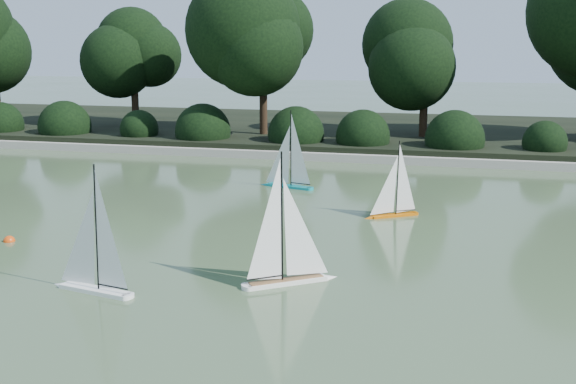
{
  "coord_description": "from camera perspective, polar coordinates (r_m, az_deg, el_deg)",
  "views": [
    {
      "loc": [
        2.09,
        -6.82,
        2.72
      ],
      "look_at": [
        -0.2,
        2.33,
        0.7
      ],
      "focal_mm": 45.0,
      "sensor_mm": 36.0,
      "label": 1
    }
  ],
  "objects": [
    {
      "name": "pond_coping",
      "position": [
        16.18,
        6.47,
        2.66
      ],
      "size": [
        40.0,
        0.35,
        0.18
      ],
      "primitive_type": "cube",
      "color": "gray",
      "rests_on": "ground"
    },
    {
      "name": "race_buoy",
      "position": [
        10.58,
        -21.16,
        -3.65
      ],
      "size": [
        0.16,
        0.16,
        0.16
      ],
      "primitive_type": "sphere",
      "color": "#DB430B",
      "rests_on": "ground"
    },
    {
      "name": "ground",
      "position": [
        7.64,
        -2.82,
        -8.8
      ],
      "size": [
        80.0,
        80.0,
        0.0
      ],
      "primitive_type": "plane",
      "color": "#425533",
      "rests_on": "ground"
    },
    {
      "name": "sailboat_orange",
      "position": [
        11.27,
        8.07,
        -0.96
      ],
      "size": [
        0.84,
        0.61,
        1.27
      ],
      "color": "#D86407",
      "rests_on": "ground"
    },
    {
      "name": "sailboat_teal",
      "position": [
        13.37,
        -0.25,
        1.4
      ],
      "size": [
        1.11,
        0.45,
        1.53
      ],
      "color": "#0C858E",
      "rests_on": "ground"
    },
    {
      "name": "sailboat_white_b",
      "position": [
        8.17,
        0.43,
        -5.53
      ],
      "size": [
        1.03,
        0.82,
        1.61
      ],
      "color": "white",
      "rests_on": "ground"
    },
    {
      "name": "shrub_hedge",
      "position": [
        17.0,
        6.91,
        4.34
      ],
      "size": [
        29.1,
        1.1,
        1.1
      ],
      "color": "black",
      "rests_on": "ground"
    },
    {
      "name": "sailboat_white_a",
      "position": [
        8.21,
        -15.5,
        -5.99
      ],
      "size": [
        1.1,
        0.39,
        1.51
      ],
      "color": "white",
      "rests_on": "ground"
    },
    {
      "name": "far_bank",
      "position": [
        20.1,
        8.02,
        4.63
      ],
      "size": [
        40.0,
        8.0,
        0.3
      ],
      "primitive_type": "cube",
      "color": "black",
      "rests_on": "ground"
    },
    {
      "name": "tree_line",
      "position": [
        18.28,
        11.62,
        11.61
      ],
      "size": [
        26.31,
        3.93,
        4.39
      ],
      "color": "black",
      "rests_on": "ground"
    }
  ]
}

